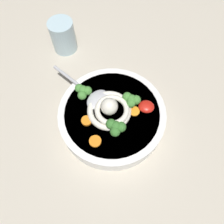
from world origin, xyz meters
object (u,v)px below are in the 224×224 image
soup_spoon (93,96)px  noodle_pile (110,109)px  soup_bowl (112,116)px  drinking_glass (63,36)px

soup_spoon → noodle_pile: bearing=176.7°
soup_bowl → soup_spoon: bearing=145.1°
soup_bowl → noodle_pile: 3.70cm
soup_bowl → drinking_glass: bearing=125.6°
noodle_pile → soup_spoon: bearing=141.8°
soup_spoon → drinking_glass: size_ratio=1.74×
soup_spoon → drinking_glass: bearing=-24.5°
noodle_pile → drinking_glass: size_ratio=1.23×
noodle_pile → soup_spoon: 5.57cm
soup_bowl → drinking_glass: (-16.22, 22.70, 2.21)cm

